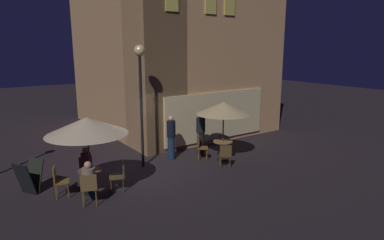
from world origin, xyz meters
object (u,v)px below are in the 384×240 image
patio_umbrella_0 (87,126)px  cafe_chair_4 (200,145)px  patron_standing_2 (171,137)px  patron_standing_3 (201,134)px  cafe_chair_0 (120,173)px  menu_sandwich_board (29,177)px  patron_seated_1 (89,180)px  cafe_chair_5 (225,154)px  patio_umbrella_1 (224,108)px  cafe_table_0 (90,177)px  cafe_table_1 (223,146)px  cafe_chair_1 (86,168)px  cafe_chair_2 (58,179)px  street_lamp_near_corner (140,76)px  patron_seated_0 (87,164)px  cafe_chair_3 (89,186)px

patio_umbrella_0 → cafe_chair_4: patio_umbrella_0 is taller
patron_standing_2 → patron_standing_3: (1.28, -0.15, -0.02)m
cafe_chair_0 → patron_standing_2: size_ratio=0.55×
menu_sandwich_board → patron_seated_1: (1.21, -1.68, 0.20)m
cafe_chair_5 → patio_umbrella_1: bearing=-0.0°
cafe_table_0 → cafe_table_1: size_ratio=0.97×
patio_umbrella_1 → cafe_chair_4: size_ratio=2.26×
menu_sandwich_board → cafe_chair_1: (1.59, -0.26, 0.03)m
patio_umbrella_0 → cafe_chair_2: 1.73m
patron_seated_1 → patron_standing_2: bearing=-42.5°
patron_standing_2 → cafe_chair_0: bearing=-78.6°
street_lamp_near_corner → cafe_chair_4: 3.44m
cafe_table_0 → cafe_chair_5: bearing=-7.8°
patron_standing_3 → cafe_chair_0: bearing=103.7°
street_lamp_near_corner → patron_standing_2: street_lamp_near_corner is taller
cafe_chair_4 → patron_seated_0: patron_seated_0 is taller
cafe_table_0 → cafe_chair_3: bearing=-110.7°
cafe_chair_5 → patron_standing_2: patron_standing_2 is taller
patio_umbrella_1 → patron_seated_0: (-5.01, 0.55, -1.32)m
patron_standing_2 → cafe_chair_5: bearing=11.5°
cafe_chair_1 → cafe_chair_5: bearing=82.5°
cafe_table_1 → cafe_chair_3: 5.48m
cafe_chair_2 → patron_seated_0: size_ratio=0.75×
cafe_table_0 → patron_standing_3: patron_standing_3 is taller
cafe_chair_0 → cafe_table_0: bearing=0.0°
street_lamp_near_corner → cafe_chair_0: street_lamp_near_corner is taller
street_lamp_near_corner → patron_standing_2: 2.69m
cafe_chair_2 → patron_seated_1: (0.59, -0.92, 0.15)m
cafe_table_0 → patron_seated_1: patron_seated_1 is taller
cafe_chair_0 → cafe_chair_5: (3.84, -0.33, -0.03)m
cafe_chair_0 → cafe_chair_1: size_ratio=1.08×
cafe_table_0 → patron_standing_2: patron_standing_2 is taller
cafe_chair_0 → cafe_chair_2: size_ratio=1.02×
cafe_chair_1 → patron_standing_3: (4.71, 0.35, 0.31)m
cafe_chair_2 → patio_umbrella_1: bearing=15.7°
cafe_chair_1 → patron_seated_0: (-0.02, -0.14, 0.16)m
cafe_chair_4 → patron_seated_0: size_ratio=0.81×
cafe_chair_3 → patron_seated_1: (0.05, 0.13, 0.13)m
street_lamp_near_corner → cafe_chair_5: 4.02m
menu_sandwich_board → patio_umbrella_1: (6.58, -0.95, 1.50)m
cafe_chair_4 → cafe_chair_5: (0.23, -1.19, -0.07)m
patron_seated_0 → cafe_chair_1: bearing=-180.0°
street_lamp_near_corner → cafe_chair_2: 4.23m
cafe_chair_2 → cafe_chair_5: 5.55m
cafe_table_1 → cafe_chair_3: (-5.41, -0.86, 0.03)m
menu_sandwich_board → patio_umbrella_0: bearing=-69.2°
street_lamp_near_corner → cafe_chair_1: bearing=-169.3°
patio_umbrella_1 → cafe_chair_3: size_ratio=2.42×
cafe_table_1 → cafe_chair_3: size_ratio=0.80×
cafe_table_0 → cafe_chair_5: 4.68m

